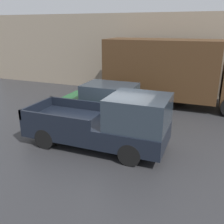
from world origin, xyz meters
TOP-DOWN VIEW (x-y plane):
  - ground_plane at (0.00, 0.00)m, footprint 60.00×60.00m
  - building_wall at (0.00, 8.20)m, footprint 28.00×0.15m
  - pickup_truck at (-0.12, -0.49)m, footprint 5.36×2.11m
  - car at (-1.22, 2.15)m, footprint 4.43×2.01m
  - delivery_truck at (1.11, 5.95)m, footprint 8.25×2.54m

SIDE VIEW (x-z plane):
  - ground_plane at x=0.00m, z-range 0.00..0.00m
  - car at x=-1.22m, z-range 0.01..1.80m
  - pickup_truck at x=-0.12m, z-range -0.07..2.05m
  - delivery_truck at x=1.11m, z-range 0.13..3.81m
  - building_wall at x=0.00m, z-range 0.00..5.18m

